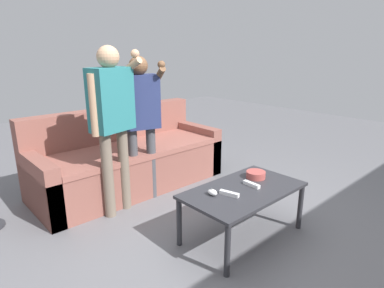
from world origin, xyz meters
TOP-DOWN VIEW (x-y plane):
  - ground_plane at (0.00, 0.00)m, footprint 12.00×12.00m
  - couch at (0.10, 1.35)m, footprint 2.13×0.86m
  - coffee_table at (0.24, -0.23)m, footprint 1.02×0.58m
  - snack_bowl at (0.50, -0.15)m, footprint 0.17×0.17m
  - game_remote_nunchuk at (-0.04, -0.14)m, footprint 0.06×0.09m
  - player_center at (0.04, 0.94)m, footprint 0.43×0.39m
  - player_left at (-0.32, 0.87)m, footprint 0.49×0.30m
  - game_remote_wand_near at (0.33, -0.24)m, footprint 0.04×0.16m
  - game_remote_wand_far at (0.52, -0.13)m, footprint 0.11×0.16m
  - game_remote_wand_spare at (0.06, -0.23)m, footprint 0.08×0.16m

SIDE VIEW (x-z plane):
  - ground_plane at x=0.00m, z-range 0.00..0.00m
  - couch at x=0.10m, z-range -0.13..0.75m
  - coffee_table at x=0.24m, z-range 0.17..0.60m
  - game_remote_wand_spare at x=0.06m, z-range 0.43..0.47m
  - game_remote_wand_near at x=0.33m, z-range 0.43..0.47m
  - game_remote_wand_far at x=0.52m, z-range 0.43..0.47m
  - game_remote_nunchuk at x=-0.04m, z-range 0.43..0.49m
  - snack_bowl at x=0.50m, z-range 0.44..0.50m
  - player_center at x=0.04m, z-range 0.19..1.67m
  - player_left at x=-0.32m, z-range 0.20..1.77m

